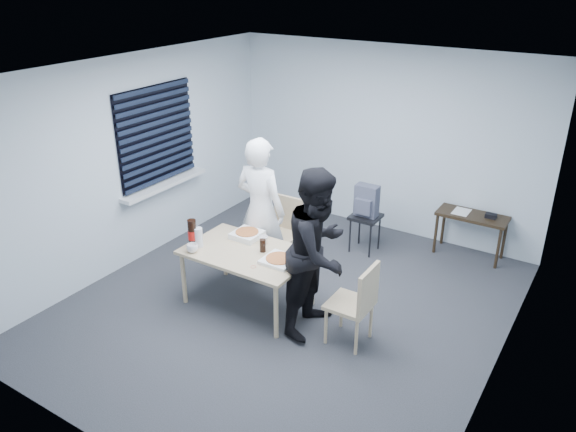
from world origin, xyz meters
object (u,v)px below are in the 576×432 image
Objects in this scene: person_black at (319,252)px; side_table at (472,220)px; person_white at (261,210)px; stool at (365,223)px; chair_far at (285,227)px; backpack at (366,201)px; mug_b at (264,240)px; chair_right at (358,300)px; soda_bottle at (192,234)px; dining_table at (247,256)px; mug_a at (192,248)px.

person_black reaches higher than side_table.
person_white is 3.43× the size of stool.
chair_far is 0.50× the size of person_white.
side_table is 1.37m from stool.
side_table is at bearing -136.74° from person_white.
backpack is (0.71, 0.85, 0.21)m from chair_far.
mug_b is (-1.73, -2.23, 0.20)m from side_table.
side_table is (0.91, 2.43, -0.38)m from person_black.
stool is at bearing 112.90° from chair_right.
person_white is 2.78m from side_table.
soda_bottle is at bearing -143.69° from mug_b.
dining_table is at bearing 20.50° from soda_bottle.
dining_table reaches higher than side_table.
side_table is at bearing 37.29° from chair_far.
stool is 1.22× the size of backpack.
chair_right reaches higher than dining_table.
backpack is 2.43m from mug_a.
person_white is (-0.23, 0.59, 0.28)m from dining_table.
person_white reaches higher than dining_table.
backpack is at bearing 9.68° from person_black.
side_table is 2.83m from mug_b.
backpack is at bearing 72.61° from mug_b.
backpack is at bearing 61.29° from soda_bottle.
soda_bottle reaches higher than mug_b.
mug_a is (-0.49, -0.33, 0.11)m from dining_table.
soda_bottle reaches higher than mug_a.
side_table is 8.84× the size of mug_b.
side_table is at bearing 52.28° from mug_b.
person_black is at bearing 10.43° from soda_bottle.
person_black is at bearing -13.74° from mug_b.
chair_far is at bearing -142.71° from side_table.
person_black reaches higher than chair_right.
dining_table is at bearing -106.55° from stool.
person_black is at bearing 172.68° from chair_right.
chair_right is 2.11× the size of backpack.
side_table is (0.42, 2.49, -0.00)m from chair_right.
mug_a is at bearing -170.23° from chair_right.
chair_far is 1.33m from soda_bottle.
chair_far is 2.43m from side_table.
person_white is 5.55× the size of soda_bottle.
backpack reaches higher than mug_b.
stool is at bearing 9.61° from person_black.
stool is 2.42m from soda_bottle.
person_white is 1.22m from person_black.
chair_right is at bearing 6.00° from soda_bottle.
stool is (-0.31, 1.83, -0.48)m from person_black.
soda_bottle is (-1.94, -0.20, 0.30)m from chair_right.
stool is (-0.80, 1.89, -0.11)m from chair_right.
person_white is at bearing 66.37° from soda_bottle.
chair_right is at bearing -77.47° from backpack.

